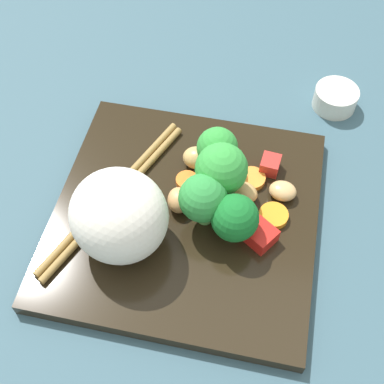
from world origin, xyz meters
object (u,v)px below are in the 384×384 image
at_px(broccoli_floret_3, 221,170).
at_px(chopstick_pair, 115,195).
at_px(square_plate, 186,216).
at_px(rice_mound, 119,215).
at_px(sauce_cup, 335,98).
at_px(carrot_slice_1, 273,216).

xyz_separation_m(broccoli_floret_3, chopstick_pair, (-0.11, -0.02, -0.04)).
bearing_deg(chopstick_pair, broccoli_floret_3, 123.88).
xyz_separation_m(square_plate, chopstick_pair, (-0.08, 0.00, 0.01)).
bearing_deg(rice_mound, sauce_cup, 50.61).
bearing_deg(rice_mound, chopstick_pair, 116.10).
bearing_deg(chopstick_pair, square_plate, 109.63).
relative_size(chopstick_pair, sauce_cup, 4.11).
bearing_deg(carrot_slice_1, broccoli_floret_3, 166.19).
height_order(rice_mound, carrot_slice_1, rice_mound).
height_order(square_plate, broccoli_floret_3, broccoli_floret_3).
bearing_deg(carrot_slice_1, sauce_cup, 73.40).
height_order(carrot_slice_1, sauce_cup, sauce_cup).
distance_m(square_plate, sauce_cup, 0.25).
height_order(broccoli_floret_3, sauce_cup, broccoli_floret_3).
relative_size(rice_mound, sauce_cup, 1.80).
height_order(chopstick_pair, sauce_cup, sauce_cup).
bearing_deg(broccoli_floret_3, chopstick_pair, -168.62).
xyz_separation_m(square_plate, broccoli_floret_3, (0.03, 0.03, 0.06)).
bearing_deg(sauce_cup, square_plate, -126.10).
bearing_deg(sauce_cup, carrot_slice_1, -106.60).
height_order(square_plate, chopstick_pair, chopstick_pair).
xyz_separation_m(square_plate, rice_mound, (-0.06, -0.04, 0.05)).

